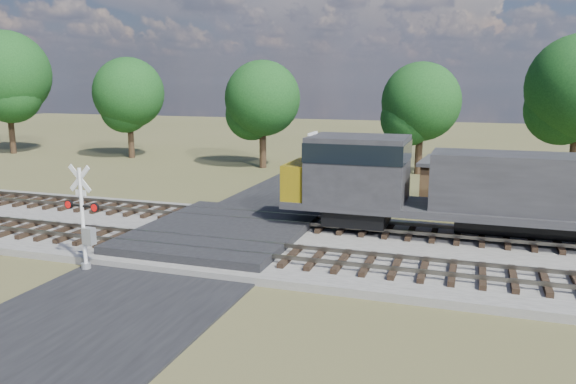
% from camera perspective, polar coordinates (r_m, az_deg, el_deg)
% --- Properties ---
extents(ground, '(160.00, 160.00, 0.00)m').
position_cam_1_polar(ground, '(25.06, -7.03, -5.11)').
color(ground, '#4E4E2A').
rests_on(ground, ground).
extents(ballast_bed, '(140.00, 10.00, 0.30)m').
position_cam_1_polar(ballast_bed, '(23.21, 16.60, -6.45)').
color(ballast_bed, gray).
rests_on(ballast_bed, ground).
extents(road, '(7.00, 60.00, 0.08)m').
position_cam_1_polar(road, '(25.04, -7.03, -5.02)').
color(road, black).
rests_on(road, ground).
extents(crossing_panel, '(7.00, 9.00, 0.62)m').
position_cam_1_polar(crossing_panel, '(25.41, -6.56, -4.13)').
color(crossing_panel, '#262628').
rests_on(crossing_panel, ground).
extents(track_near, '(140.00, 2.60, 0.33)m').
position_cam_1_polar(track_near, '(22.00, -1.90, -6.23)').
color(track_near, black).
rests_on(track_near, ballast_bed).
extents(track_far, '(140.00, 2.60, 0.33)m').
position_cam_1_polar(track_far, '(26.57, 1.85, -3.16)').
color(track_far, black).
rests_on(track_far, ballast_bed).
extents(crossing_signal_near, '(1.62, 0.37, 4.03)m').
position_cam_1_polar(crossing_signal_near, '(22.12, -19.92, -3.42)').
color(crossing_signal_near, silver).
rests_on(crossing_signal_near, ground).
extents(crossing_signal_far, '(1.63, 0.38, 4.06)m').
position_cam_1_polar(crossing_signal_far, '(29.99, 7.22, 0.91)').
color(crossing_signal_far, silver).
rests_on(crossing_signal_far, ground).
extents(equipment_shed, '(4.52, 4.52, 2.88)m').
position_cam_1_polar(equipment_shed, '(31.43, 17.22, 0.54)').
color(equipment_shed, '#4D3121').
rests_on(equipment_shed, ground).
extents(treeline, '(87.26, 11.55, 11.78)m').
position_cam_1_polar(treeline, '(42.90, 14.83, 10.50)').
color(treeline, black).
rests_on(treeline, ground).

